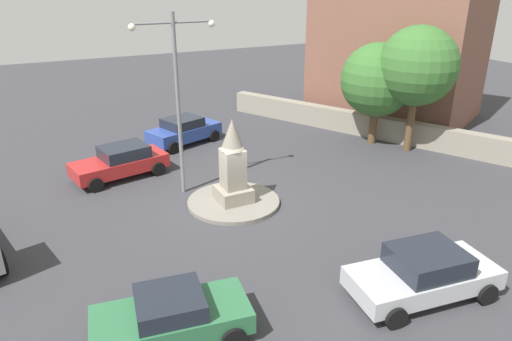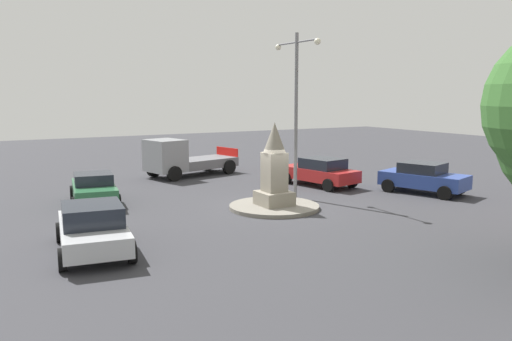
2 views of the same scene
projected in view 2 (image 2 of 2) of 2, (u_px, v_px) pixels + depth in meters
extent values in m
plane|color=#38383D|center=(274.00, 209.00, 21.63)|extent=(80.00, 80.00, 0.00)
cylinder|color=gray|center=(274.00, 207.00, 21.62)|extent=(3.75, 3.75, 0.16)
cube|color=gray|center=(274.00, 198.00, 21.57)|extent=(1.31, 1.31, 0.57)
cube|color=gray|center=(274.00, 172.00, 21.41)|extent=(0.85, 0.85, 1.62)
cone|color=gray|center=(275.00, 137.00, 21.20)|extent=(0.93, 0.93, 1.24)
cylinder|color=slate|center=(296.00, 117.00, 23.31)|extent=(0.16, 0.16, 7.40)
cylinder|color=slate|center=(287.00, 44.00, 23.49)|extent=(1.54, 0.08, 0.08)
cylinder|color=slate|center=(307.00, 41.00, 22.16)|extent=(1.54, 0.08, 0.08)
sphere|color=#F2EACC|center=(278.00, 47.00, 24.17)|extent=(0.28, 0.28, 0.28)
sphere|color=#F2EACC|center=(317.00, 41.00, 21.51)|extent=(0.28, 0.28, 0.28)
cube|color=#2D6B42|center=(94.00, 190.00, 22.40)|extent=(4.15, 2.25, 0.57)
cube|color=#1E232D|center=(93.00, 179.00, 22.34)|extent=(1.87, 1.78, 0.47)
cylinder|color=black|center=(118.00, 202.00, 21.47)|extent=(0.67, 0.31, 0.64)
cylinder|color=black|center=(75.00, 205.00, 20.87)|extent=(0.67, 0.31, 0.64)
cylinder|color=black|center=(111.00, 190.00, 24.02)|extent=(0.67, 0.31, 0.64)
cylinder|color=black|center=(73.00, 193.00, 23.42)|extent=(0.67, 0.31, 0.64)
cube|color=#2D479E|center=(424.00, 180.00, 24.86)|extent=(4.32, 2.95, 0.66)
cube|color=#1E232D|center=(422.00, 168.00, 24.83)|extent=(2.31, 2.14, 0.50)
cylinder|color=black|center=(388.00, 186.00, 25.18)|extent=(0.68, 0.42, 0.64)
cylinder|color=black|center=(405.00, 181.00, 26.47)|extent=(0.68, 0.42, 0.64)
cylinder|color=black|center=(445.00, 193.00, 23.34)|extent=(0.68, 0.42, 0.64)
cylinder|color=black|center=(459.00, 188.00, 24.64)|extent=(0.68, 0.42, 0.64)
cube|color=#B22323|center=(319.00, 174.00, 26.93)|extent=(4.48, 2.54, 0.61)
cube|color=#1E232D|center=(323.00, 163.00, 26.64)|extent=(2.29, 1.98, 0.54)
cylinder|color=black|center=(287.00, 178.00, 27.52)|extent=(0.67, 0.34, 0.64)
cylinder|color=black|center=(310.00, 175.00, 28.65)|extent=(0.67, 0.34, 0.64)
cylinder|color=black|center=(328.00, 185.00, 25.30)|extent=(0.67, 0.34, 0.64)
cylinder|color=black|center=(352.00, 181.00, 26.43)|extent=(0.67, 0.34, 0.64)
cube|color=#B7BABF|center=(93.00, 232.00, 15.65)|extent=(4.52, 2.39, 0.57)
cube|color=#1E232D|center=(92.00, 214.00, 15.49)|extent=(2.18, 1.94, 0.59)
cylinder|color=black|center=(132.00, 252.00, 14.64)|extent=(0.66, 0.30, 0.64)
cylinder|color=black|center=(62.00, 260.00, 13.97)|extent=(0.66, 0.30, 0.64)
cylinder|color=black|center=(118.00, 227.00, 17.42)|extent=(0.66, 0.30, 0.64)
cylinder|color=black|center=(60.00, 232.00, 16.74)|extent=(0.66, 0.30, 0.64)
cube|color=gray|center=(165.00, 156.00, 28.99)|extent=(2.44, 2.18, 1.79)
cube|color=slate|center=(204.00, 162.00, 30.89)|extent=(2.88, 4.03, 0.53)
cube|color=red|center=(227.00, 152.00, 32.01)|extent=(1.96, 0.53, 0.50)
cylinder|color=black|center=(174.00, 174.00, 28.28)|extent=(0.47, 0.88, 0.84)
cylinder|color=black|center=(154.00, 170.00, 29.80)|extent=(0.47, 0.88, 0.84)
cylinder|color=black|center=(229.00, 167.00, 30.88)|extent=(0.47, 0.88, 0.84)
cylinder|color=black|center=(208.00, 164.00, 32.40)|extent=(0.47, 0.88, 0.84)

